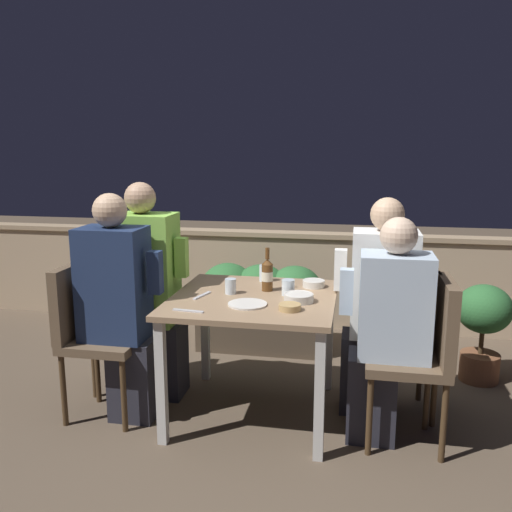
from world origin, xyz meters
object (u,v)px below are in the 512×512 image
object	(u,v)px
chair_right_near	(425,345)
potted_plant	(483,322)
chair_right_far	(411,325)
person_white_polo	(377,306)
person_blue_shirt	(387,330)
beer_bottle	(267,274)
person_navy_jumper	(120,307)
chair_left_near	(90,324)
chair_left_far	(121,309)
person_green_blouse	(149,290)

from	to	relation	value
chair_right_near	potted_plant	distance (m)	1.01
chair_right_far	person_white_polo	size ratio (longest dim) A/B	0.70
person_blue_shirt	beer_bottle	xyz separation A→B (m)	(-0.68, 0.28, 0.20)
person_navy_jumper	beer_bottle	world-z (taller)	person_navy_jumper
person_blue_shirt	chair_right_far	xyz separation A→B (m)	(0.15, 0.32, -0.06)
chair_right_near	potted_plant	size ratio (longest dim) A/B	1.35
beer_bottle	person_blue_shirt	bearing A→B (deg)	-22.29
chair_left_near	beer_bottle	distance (m)	1.07
person_blue_shirt	beer_bottle	world-z (taller)	person_blue_shirt
chair_right_far	beer_bottle	distance (m)	0.88
chair_left_far	chair_right_near	xyz separation A→B (m)	(1.82, -0.29, 0.00)
person_navy_jumper	beer_bottle	bearing A→B (deg)	20.29
person_green_blouse	chair_right_near	world-z (taller)	person_green_blouse
person_blue_shirt	beer_bottle	bearing A→B (deg)	157.71
chair_right_near	beer_bottle	size ratio (longest dim) A/B	3.49
person_blue_shirt	potted_plant	xyz separation A→B (m)	(0.67, 0.88, -0.20)
person_green_blouse	chair_left_near	bearing A→B (deg)	-129.12
person_blue_shirt	chair_right_far	bearing A→B (deg)	64.07
chair_right_far	person_white_polo	distance (m)	0.22
chair_left_near	person_navy_jumper	xyz separation A→B (m)	(0.20, 0.00, 0.11)
chair_right_far	person_blue_shirt	bearing A→B (deg)	-115.93
person_green_blouse	potted_plant	bearing A→B (deg)	15.73
chair_right_far	person_green_blouse	bearing A→B (deg)	-178.88
person_navy_jumper	beer_bottle	distance (m)	0.86
person_navy_jumper	chair_left_far	world-z (taller)	person_navy_jumper
person_green_blouse	chair_left_far	bearing A→B (deg)	180.00
person_navy_jumper	potted_plant	world-z (taller)	person_navy_jumper
chair_left_near	beer_bottle	bearing A→B (deg)	16.54
chair_left_near	person_blue_shirt	distance (m)	1.68
chair_left_near	chair_right_far	world-z (taller)	same
person_green_blouse	person_blue_shirt	size ratio (longest dim) A/B	1.11
person_navy_jumper	person_white_polo	distance (m)	1.48
beer_bottle	chair_left_near	bearing A→B (deg)	-163.46
chair_left_near	chair_right_far	size ratio (longest dim) A/B	1.00
person_blue_shirt	person_white_polo	xyz separation A→B (m)	(-0.04, 0.32, 0.03)
chair_left_far	person_green_blouse	distance (m)	0.23
person_blue_shirt	potted_plant	size ratio (longest dim) A/B	1.82
chair_left_far	person_blue_shirt	xyz separation A→B (m)	(1.62, -0.29, 0.06)
chair_left_near	potted_plant	xyz separation A→B (m)	(2.35, 0.89, -0.14)
person_navy_jumper	person_green_blouse	bearing A→B (deg)	80.43
person_green_blouse	beer_bottle	bearing A→B (deg)	-0.63
chair_right_far	person_white_polo	xyz separation A→B (m)	(-0.20, -0.00, 0.10)
chair_left_near	chair_right_far	bearing A→B (deg)	10.34
person_navy_jumper	chair_right_far	world-z (taller)	person_navy_jumper
chair_left_near	person_navy_jumper	distance (m)	0.23
chair_left_near	person_white_polo	distance (m)	1.67
person_white_polo	potted_plant	xyz separation A→B (m)	(0.71, 0.56, -0.24)
person_blue_shirt	person_white_polo	bearing A→B (deg)	97.39
chair_left_near	person_white_polo	world-z (taller)	person_white_polo
person_blue_shirt	potted_plant	world-z (taller)	person_blue_shirt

